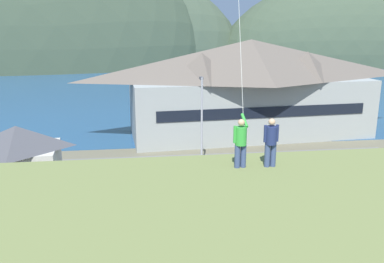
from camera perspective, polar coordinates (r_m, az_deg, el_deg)
ground_plane at (r=25.15m, az=1.84°, el=-13.89°), size 600.00×600.00×0.00m
parking_lot_pad at (r=29.57m, az=0.29°, el=-9.24°), size 40.00×20.00×0.10m
bay_water at (r=82.78m, az=-4.76°, el=6.15°), size 360.00×84.00×0.03m
far_hill_east_peak at (r=143.02m, az=-23.09°, el=8.56°), size 146.06×47.37×75.11m
far_hill_center_saddle at (r=153.24m, az=22.29°, el=8.96°), size 98.42×48.18×57.14m
harbor_lodge at (r=45.89m, az=8.09°, el=6.38°), size 28.19×12.36×10.54m
storage_shed_near_lot at (r=32.16m, az=-22.95°, el=-3.52°), size 6.18×5.55×5.09m
wharf_dock at (r=56.39m, az=-2.83°, el=2.60°), size 3.20×10.89×0.70m
moored_boat_wharfside at (r=54.84m, az=-6.17°, el=2.59°), size 2.36×6.23×2.16m
parked_car_lone_by_shed at (r=23.91m, az=-2.21°, el=-12.60°), size 4.20×2.06×1.82m
parked_car_corner_spot at (r=30.19m, az=-8.30°, el=-6.80°), size 4.33×2.33×1.82m
parked_car_mid_row_near at (r=33.58m, az=20.00°, el=-5.34°), size 4.24×2.13×1.82m
parked_car_back_row_left at (r=31.87m, az=7.60°, el=-5.61°), size 4.24×2.14×1.82m
parked_car_front_row_silver at (r=28.00m, az=18.90°, el=-9.22°), size 4.33×2.32×1.82m
parked_car_mid_row_center at (r=25.54m, az=8.86°, el=-10.92°), size 4.25×2.15×1.82m
parked_car_front_row_red at (r=25.29m, az=-13.37°, el=-11.43°), size 4.33×2.32×1.82m
parking_light_pole at (r=33.58m, az=1.36°, el=1.80°), size 0.24×0.78×7.86m
person_kite_flyer at (r=14.30m, az=6.79°, el=-1.35°), size 0.52×0.68×1.86m
person_companion at (r=14.55m, az=10.92°, el=-1.30°), size 0.55×0.40×1.74m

